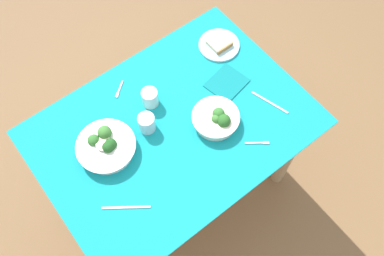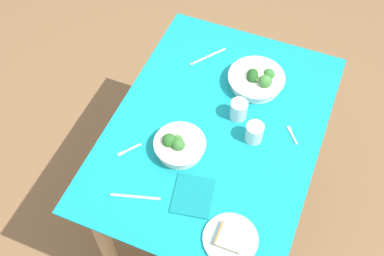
{
  "view_description": "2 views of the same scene",
  "coord_description": "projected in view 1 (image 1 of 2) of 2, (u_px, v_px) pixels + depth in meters",
  "views": [
    {
      "loc": [
        -0.47,
        -0.74,
        2.45
      ],
      "look_at": [
        0.06,
        -0.07,
        0.8
      ],
      "focal_mm": 38.71,
      "sensor_mm": 36.0,
      "label": 1
    },
    {
      "loc": [
        1.13,
        0.35,
        2.44
      ],
      "look_at": [
        0.05,
        -0.09,
        0.8
      ],
      "focal_mm": 43.95,
      "sensor_mm": 36.0,
      "label": 2
    }
  ],
  "objects": [
    {
      "name": "water_glass_center",
      "position": [
        150.0,
        98.0,
        1.9
      ],
      "size": [
        0.08,
        0.08,
        0.09
      ],
      "primitive_type": "cylinder",
      "color": "silver",
      "rests_on": "dining_table"
    },
    {
      "name": "fork_by_near_bowl",
      "position": [
        258.0,
        143.0,
        1.84
      ],
      "size": [
        0.09,
        0.07,
        0.0
      ],
      "rotation": [
        0.0,
        0.0,
        5.64
      ],
      "color": "#B7B7BC",
      "rests_on": "dining_table"
    },
    {
      "name": "table_knife_left",
      "position": [
        270.0,
        102.0,
        1.94
      ],
      "size": [
        0.07,
        0.19,
        0.0
      ],
      "primitive_type": "cube",
      "rotation": [
        0.0,
        0.0,
        1.86
      ],
      "color": "#B7B7BC",
      "rests_on": "dining_table"
    },
    {
      "name": "napkin_folded_upper",
      "position": [
        227.0,
        83.0,
        1.99
      ],
      "size": [
        0.2,
        0.18,
        0.01
      ],
      "primitive_type": "cube",
      "rotation": [
        0.0,
        0.0,
        0.19
      ],
      "color": "#0F777D",
      "rests_on": "dining_table"
    },
    {
      "name": "water_glass_side",
      "position": [
        147.0,
        123.0,
        1.84
      ],
      "size": [
        0.08,
        0.08,
        0.09
      ],
      "primitive_type": "cylinder",
      "color": "silver",
      "rests_on": "dining_table"
    },
    {
      "name": "broccoli_bowl_far",
      "position": [
        106.0,
        146.0,
        1.8
      ],
      "size": [
        0.26,
        0.26,
        0.1
      ],
      "color": "white",
      "rests_on": "dining_table"
    },
    {
      "name": "fork_by_far_bowl",
      "position": [
        119.0,
        90.0,
        1.97
      ],
      "size": [
        0.08,
        0.07,
        0.0
      ],
      "rotation": [
        0.0,
        0.0,
        3.81
      ],
      "color": "#B7B7BC",
      "rests_on": "dining_table"
    },
    {
      "name": "ground_plane",
      "position": [
        178.0,
        184.0,
        2.58
      ],
      "size": [
        6.0,
        6.0,
        0.0
      ],
      "primitive_type": "plane",
      "color": "brown"
    },
    {
      "name": "broccoli_bowl_near",
      "position": [
        216.0,
        119.0,
        1.86
      ],
      "size": [
        0.22,
        0.22,
        0.09
      ],
      "color": "silver",
      "rests_on": "dining_table"
    },
    {
      "name": "table_knife_right",
      "position": [
        126.0,
        207.0,
        1.71
      ],
      "size": [
        0.17,
        0.13,
        0.0
      ],
      "primitive_type": "cube",
      "rotation": [
        0.0,
        0.0,
        2.51
      ],
      "color": "#B7B7BC",
      "rests_on": "dining_table"
    },
    {
      "name": "dining_table",
      "position": [
        175.0,
        139.0,
        2.01
      ],
      "size": [
        1.23,
        0.89,
        0.78
      ],
      "color": "teal",
      "rests_on": "ground_plane"
    },
    {
      "name": "bread_side_plate",
      "position": [
        219.0,
        45.0,
        2.09
      ],
      "size": [
        0.21,
        0.21,
        0.04
      ],
      "color": "#99C6D1",
      "rests_on": "dining_table"
    }
  ]
}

